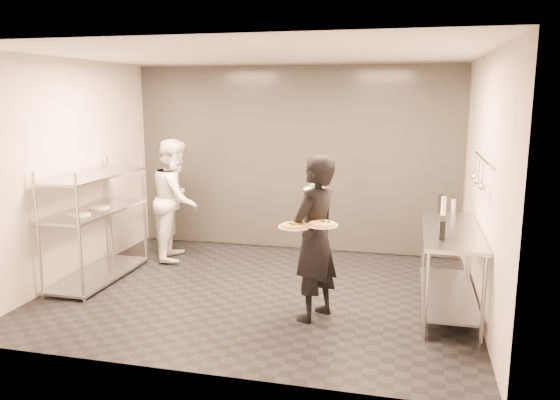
% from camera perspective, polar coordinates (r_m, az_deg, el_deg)
% --- Properties ---
extents(room_shell, '(5.00, 4.00, 2.80)m').
position_cam_1_polar(room_shell, '(7.46, 0.18, 3.67)').
color(room_shell, black).
rests_on(room_shell, ground).
extents(pass_rack, '(0.60, 1.60, 1.50)m').
position_cam_1_polar(pass_rack, '(7.33, -18.67, -2.06)').
color(pass_rack, '#ACAEB3').
rests_on(pass_rack, ground).
extents(prep_counter, '(0.60, 1.80, 0.92)m').
position_cam_1_polar(prep_counter, '(6.28, 17.34, -5.48)').
color(prep_counter, '#ACAEB3').
rests_on(prep_counter, ground).
extents(utensil_rail, '(0.07, 1.20, 0.31)m').
position_cam_1_polar(utensil_rail, '(6.11, 20.15, 2.75)').
color(utensil_rail, '#ACAEB3').
rests_on(utensil_rail, room_shell).
extents(waiter, '(0.65, 0.76, 1.75)m').
position_cam_1_polar(waiter, '(5.70, 3.66, -4.03)').
color(waiter, black).
rests_on(waiter, ground).
extents(chef, '(0.83, 0.97, 1.73)m').
position_cam_1_polar(chef, '(7.98, -10.85, 0.07)').
color(chef, white).
rests_on(chef, ground).
extents(pizza_plate_near, '(0.32, 0.32, 0.05)m').
position_cam_1_polar(pizza_plate_near, '(5.45, 1.50, -2.71)').
color(pizza_plate_near, white).
rests_on(pizza_plate_near, waiter).
extents(pizza_plate_far, '(0.31, 0.31, 0.05)m').
position_cam_1_polar(pizza_plate_far, '(5.43, 4.46, -2.54)').
color(pizza_plate_far, white).
rests_on(pizza_plate_far, waiter).
extents(salad_plate, '(0.25, 0.25, 0.07)m').
position_cam_1_polar(salad_plate, '(5.89, 3.66, 1.38)').
color(salad_plate, white).
rests_on(salad_plate, waiter).
extents(pos_monitor, '(0.06, 0.27, 0.19)m').
position_cam_1_polar(pos_monitor, '(5.78, 16.61, -2.82)').
color(pos_monitor, black).
rests_on(pos_monitor, prep_counter).
extents(bottle_green, '(0.06, 0.06, 0.22)m').
position_cam_1_polar(bottle_green, '(6.86, 16.73, -0.57)').
color(bottle_green, gray).
rests_on(bottle_green, prep_counter).
extents(bottle_clear, '(0.05, 0.05, 0.18)m').
position_cam_1_polar(bottle_clear, '(6.97, 17.66, -0.64)').
color(bottle_clear, gray).
rests_on(bottle_clear, prep_counter).
extents(bottle_dark, '(0.07, 0.07, 0.23)m').
position_cam_1_polar(bottle_dark, '(6.95, 16.47, -0.36)').
color(bottle_dark, black).
rests_on(bottle_dark, prep_counter).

